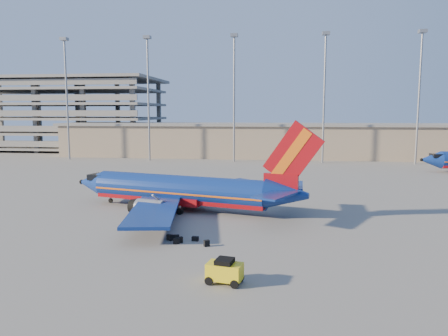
# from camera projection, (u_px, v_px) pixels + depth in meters

# --- Properties ---
(ground) EXTENTS (220.00, 220.00, 0.00)m
(ground) POSITION_uv_depth(u_px,v_px,m) (236.00, 203.00, 54.70)
(ground) COLOR slate
(ground) RESTS_ON ground
(terminal_building) EXTENTS (122.00, 16.00, 8.50)m
(terminal_building) POSITION_uv_depth(u_px,v_px,m) (298.00, 140.00, 110.00)
(terminal_building) COLOR gray
(terminal_building) RESTS_ON ground
(parking_garage) EXTENTS (62.00, 32.00, 21.40)m
(parking_garage) POSITION_uv_depth(u_px,v_px,m) (59.00, 111.00, 133.72)
(parking_garage) COLOR slate
(parking_garage) RESTS_ON ground
(light_mast_row) EXTENTS (101.60, 1.60, 28.65)m
(light_mast_row) POSITION_uv_depth(u_px,v_px,m) (279.00, 84.00, 97.12)
(light_mast_row) COLOR gray
(light_mast_row) RESTS_ON ground
(aircraft_main) EXTENTS (30.45, 28.90, 10.53)m
(aircraft_main) POSITION_uv_depth(u_px,v_px,m) (185.00, 191.00, 50.75)
(aircraft_main) COLOR navy
(aircraft_main) RESTS_ON ground
(baggage_tug) EXTENTS (2.58, 1.85, 1.69)m
(baggage_tug) POSITION_uv_depth(u_px,v_px,m) (225.00, 271.00, 29.01)
(baggage_tug) COLOR yellow
(baggage_tug) RESTS_ON ground
(luggage_pile) EXTENTS (4.16, 1.96, 0.54)m
(luggage_pile) POSITION_uv_depth(u_px,v_px,m) (182.00, 239.00, 38.35)
(luggage_pile) COLOR black
(luggage_pile) RESTS_ON ground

